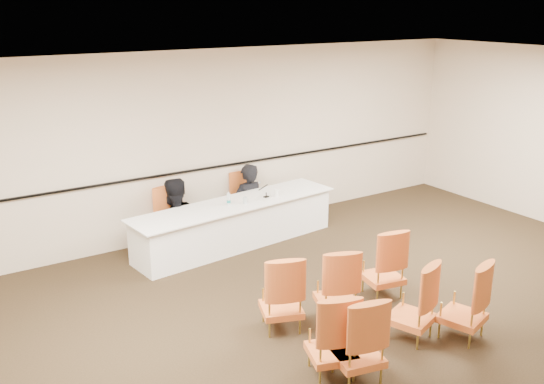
{
  "coord_description": "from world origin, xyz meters",
  "views": [
    {
      "loc": [
        -4.42,
        -4.64,
        3.68
      ],
      "look_at": [
        0.24,
        2.6,
        0.98
      ],
      "focal_mm": 40.0,
      "sensor_mm": 36.0,
      "label": 1
    }
  ],
  "objects_px": {
    "panelist_second_chair": "(174,218)",
    "microphone": "(266,190)",
    "panelist_main_chair": "(248,200)",
    "aud_chair_front_right": "(383,262)",
    "panelist_main": "(248,210)",
    "aud_chair_extra": "(358,337)",
    "drinking_glass": "(245,200)",
    "aud_chair_front_left": "(281,292)",
    "panelist_second": "(174,230)",
    "aud_chair_back_right": "(464,299)",
    "panel_table": "(236,224)",
    "aud_chair_back_left": "(332,333)",
    "aud_chair_front_mid": "(337,284)",
    "coffee_cup": "(276,193)",
    "water_bottle": "(229,199)",
    "aud_chair_back_mid": "(412,300)"
  },
  "relations": [
    {
      "from": "panelist_main_chair",
      "to": "aud_chair_extra",
      "type": "xyz_separation_m",
      "value": [
        -1.32,
        -4.4,
        0.0
      ]
    },
    {
      "from": "panelist_main_chair",
      "to": "aud_chair_extra",
      "type": "distance_m",
      "value": 4.59
    },
    {
      "from": "panelist_main_chair",
      "to": "aud_chair_back_mid",
      "type": "distance_m",
      "value": 4.13
    },
    {
      "from": "drinking_glass",
      "to": "aud_chair_back_right",
      "type": "relative_size",
      "value": 0.11
    },
    {
      "from": "aud_chair_back_right",
      "to": "panelist_main_chair",
      "type": "bearing_deg",
      "value": 75.3
    },
    {
      "from": "panelist_main",
      "to": "water_bottle",
      "type": "distance_m",
      "value": 1.07
    },
    {
      "from": "drinking_glass",
      "to": "coffee_cup",
      "type": "bearing_deg",
      "value": 2.89
    },
    {
      "from": "aud_chair_back_right",
      "to": "panelist_second",
      "type": "bearing_deg",
      "value": 93.63
    },
    {
      "from": "aud_chair_front_right",
      "to": "aud_chair_extra",
      "type": "xyz_separation_m",
      "value": [
        -1.49,
        -1.25,
        0.0
      ]
    },
    {
      "from": "panelist_second",
      "to": "aud_chair_front_right",
      "type": "height_order",
      "value": "panelist_second"
    },
    {
      "from": "coffee_cup",
      "to": "aud_chair_front_right",
      "type": "bearing_deg",
      "value": -89.38
    },
    {
      "from": "aud_chair_front_left",
      "to": "panelist_main",
      "type": "bearing_deg",
      "value": 86.44
    },
    {
      "from": "drinking_glass",
      "to": "panelist_main_chair",
      "type": "bearing_deg",
      "value": 56.48
    },
    {
      "from": "drinking_glass",
      "to": "aud_chair_front_mid",
      "type": "bearing_deg",
      "value": -96.09
    },
    {
      "from": "panelist_second",
      "to": "microphone",
      "type": "distance_m",
      "value": 1.58
    },
    {
      "from": "microphone",
      "to": "panel_table",
      "type": "bearing_deg",
      "value": 159.05
    },
    {
      "from": "panelist_main",
      "to": "panel_table",
      "type": "bearing_deg",
      "value": 42.42
    },
    {
      "from": "coffee_cup",
      "to": "water_bottle",
      "type": "bearing_deg",
      "value": 177.38
    },
    {
      "from": "drinking_glass",
      "to": "coffee_cup",
      "type": "distance_m",
      "value": 0.6
    },
    {
      "from": "panelist_main_chair",
      "to": "aud_chair_front_right",
      "type": "height_order",
      "value": "same"
    },
    {
      "from": "drinking_glass",
      "to": "aud_chair_front_left",
      "type": "bearing_deg",
      "value": -111.19
    },
    {
      "from": "aud_chair_back_mid",
      "to": "aud_chair_extra",
      "type": "bearing_deg",
      "value": 174.92
    },
    {
      "from": "panelist_second_chair",
      "to": "drinking_glass",
      "type": "relative_size",
      "value": 9.5
    },
    {
      "from": "panelist_main",
      "to": "drinking_glass",
      "type": "distance_m",
      "value": 0.95
    },
    {
      "from": "panelist_second_chair",
      "to": "aud_chair_front_right",
      "type": "height_order",
      "value": "same"
    },
    {
      "from": "panel_table",
      "to": "aud_chair_extra",
      "type": "bearing_deg",
      "value": -107.08
    },
    {
      "from": "panelist_main",
      "to": "panelist_second",
      "type": "xyz_separation_m",
      "value": [
        -1.43,
        -0.15,
        -0.01
      ]
    },
    {
      "from": "panelist_main_chair",
      "to": "water_bottle",
      "type": "relative_size",
      "value": 4.57
    },
    {
      "from": "aud_chair_back_right",
      "to": "panel_table",
      "type": "bearing_deg",
      "value": 84.23
    },
    {
      "from": "microphone",
      "to": "aud_chair_back_left",
      "type": "bearing_deg",
      "value": -131.01
    },
    {
      "from": "panelist_second",
      "to": "water_bottle",
      "type": "distance_m",
      "value": 1.01
    },
    {
      "from": "aud_chair_front_mid",
      "to": "aud_chair_back_mid",
      "type": "relative_size",
      "value": 1.0
    },
    {
      "from": "panelist_main_chair",
      "to": "microphone",
      "type": "bearing_deg",
      "value": -98.13
    },
    {
      "from": "aud_chair_front_left",
      "to": "aud_chair_front_right",
      "type": "bearing_deg",
      "value": 20.23
    },
    {
      "from": "panelist_second",
      "to": "aud_chair_front_mid",
      "type": "distance_m",
      "value": 3.26
    },
    {
      "from": "aud_chair_back_mid",
      "to": "aud_chair_extra",
      "type": "relative_size",
      "value": 1.0
    },
    {
      "from": "aud_chair_front_mid",
      "to": "aud_chair_back_right",
      "type": "distance_m",
      "value": 1.45
    },
    {
      "from": "panel_table",
      "to": "panelist_second_chair",
      "type": "relative_size",
      "value": 3.67
    },
    {
      "from": "panelist_main",
      "to": "panelist_main_chair",
      "type": "relative_size",
      "value": 1.72
    },
    {
      "from": "panelist_second_chair",
      "to": "aud_chair_extra",
      "type": "bearing_deg",
      "value": -94.5
    },
    {
      "from": "panelist_main",
      "to": "aud_chair_front_mid",
      "type": "relative_size",
      "value": 1.72
    },
    {
      "from": "panel_table",
      "to": "water_bottle",
      "type": "relative_size",
      "value": 16.76
    },
    {
      "from": "water_bottle",
      "to": "aud_chair_front_mid",
      "type": "relative_size",
      "value": 0.22
    },
    {
      "from": "aud_chair_back_mid",
      "to": "aud_chair_front_mid",
      "type": "bearing_deg",
      "value": 99.18
    },
    {
      "from": "aud_chair_back_right",
      "to": "aud_chair_extra",
      "type": "distance_m",
      "value": 1.54
    },
    {
      "from": "aud_chair_front_right",
      "to": "panelist_main",
      "type": "bearing_deg",
      "value": 103.58
    },
    {
      "from": "panelist_second_chair",
      "to": "microphone",
      "type": "height_order",
      "value": "microphone"
    },
    {
      "from": "panelist_main_chair",
      "to": "panelist_second_chair",
      "type": "distance_m",
      "value": 1.44
    },
    {
      "from": "aud_chair_back_left",
      "to": "aud_chair_back_right",
      "type": "distance_m",
      "value": 1.72
    },
    {
      "from": "panel_table",
      "to": "drinking_glass",
      "type": "bearing_deg",
      "value": -45.94
    }
  ]
}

